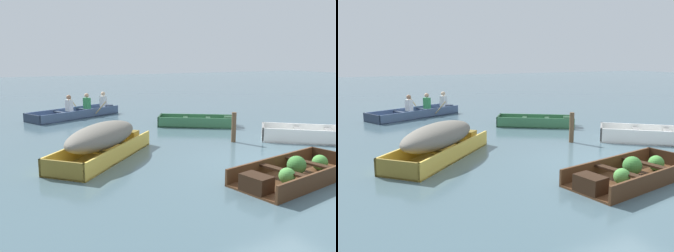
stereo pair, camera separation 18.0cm
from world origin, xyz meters
The scene contains 7 objects.
ground_plane centered at (0.00, 0.00, 0.00)m, with size 80.00×80.00×0.00m, color #47606B.
dinghy_dark_varnish_foreground centered at (-0.76, -0.62, 0.14)m, with size 3.01×1.66×0.42m.
skiff_yellow_near_moored centered at (-3.61, 2.61, 0.47)m, with size 3.11×3.06×0.83m.
skiff_white_mid_moored centered at (2.33, 1.53, 0.14)m, with size 2.80×2.62×0.40m.
skiff_green_far_moored centered at (0.63, 5.07, 0.12)m, with size 2.67×2.19×0.34m.
rowboat_slate_blue_with_crew centered at (-2.57, 8.98, 0.19)m, with size 3.81×2.55×0.90m.
mooring_post centered at (0.15, 2.55, 0.42)m, with size 0.13×0.13×0.84m, color brown.
Camera 1 is at (-6.17, -5.68, 2.38)m, focal length 40.00 mm.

